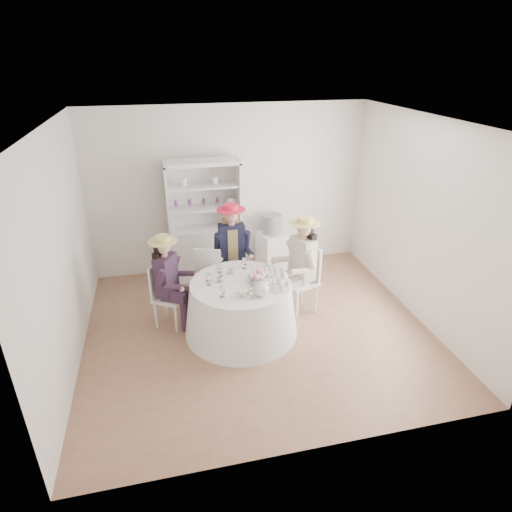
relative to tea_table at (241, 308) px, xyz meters
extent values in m
plane|color=brown|center=(0.22, -0.01, -0.37)|extent=(4.50, 4.50, 0.00)
plane|color=white|center=(0.22, -0.01, 2.33)|extent=(4.50, 4.50, 0.00)
plane|color=silver|center=(0.22, 1.99, 0.98)|extent=(4.50, 0.00, 4.50)
plane|color=silver|center=(0.22, -2.01, 0.98)|extent=(4.50, 0.00, 4.50)
plane|color=silver|center=(-2.03, -0.01, 0.98)|extent=(0.00, 4.50, 4.50)
plane|color=silver|center=(2.47, -0.01, 0.98)|extent=(0.00, 4.50, 4.50)
cone|color=white|center=(0.00, 0.00, -0.01)|extent=(1.49, 1.49, 0.72)
cylinder|color=white|center=(0.00, 0.00, 0.36)|extent=(1.29, 1.29, 0.02)
cube|color=silver|center=(-0.24, 1.69, 0.06)|extent=(1.18, 0.54, 0.86)
cube|color=silver|center=(-0.24, 1.88, 1.01)|extent=(1.14, 0.15, 1.05)
cube|color=silver|center=(-0.24, 1.69, 1.53)|extent=(1.18, 0.54, 0.06)
cube|color=silver|center=(-0.79, 1.69, 1.01)|extent=(0.08, 0.43, 1.05)
cube|color=silver|center=(0.31, 1.69, 1.01)|extent=(0.08, 0.43, 1.05)
cube|color=silver|center=(-0.24, 1.69, 0.82)|extent=(1.10, 0.48, 0.03)
cube|color=silver|center=(-0.24, 1.69, 1.17)|extent=(1.10, 0.48, 0.03)
sphere|color=white|center=(0.19, 1.69, 0.90)|extent=(0.13, 0.13, 0.13)
cube|color=silver|center=(0.88, 1.72, -0.04)|extent=(0.52, 0.52, 0.65)
cylinder|color=black|center=(0.88, 1.72, 0.44)|extent=(0.33, 0.33, 0.32)
cube|color=silver|center=(-0.90, 0.38, 0.05)|extent=(0.51, 0.51, 0.04)
cylinder|color=silver|center=(-0.84, 0.18, -0.16)|extent=(0.03, 0.03, 0.41)
cylinder|color=silver|center=(-0.69, 0.43, -0.16)|extent=(0.03, 0.03, 0.41)
cylinder|color=silver|center=(-1.10, 0.33, -0.16)|extent=(0.03, 0.03, 0.41)
cylinder|color=silver|center=(-0.95, 0.59, -0.16)|extent=(0.03, 0.03, 0.41)
cube|color=silver|center=(-1.04, 0.47, 0.30)|extent=(0.20, 0.32, 0.47)
cube|color=black|center=(-0.91, 0.39, 0.40)|extent=(0.33, 0.38, 0.54)
cube|color=black|center=(-0.84, 0.25, 0.13)|extent=(0.33, 0.26, 0.11)
cylinder|color=black|center=(-0.73, 0.19, -0.15)|extent=(0.09, 0.09, 0.43)
cylinder|color=black|center=(-0.98, 0.21, 0.46)|extent=(0.18, 0.15, 0.26)
cube|color=black|center=(-0.76, 0.40, 0.13)|extent=(0.33, 0.26, 0.11)
cylinder|color=black|center=(-0.65, 0.33, -0.15)|extent=(0.09, 0.09, 0.43)
cylinder|color=black|center=(-0.78, 0.54, 0.46)|extent=(0.18, 0.15, 0.26)
cylinder|color=#D8A889|center=(-0.91, 0.39, 0.68)|extent=(0.08, 0.08, 0.07)
sphere|color=#D8A889|center=(-0.91, 0.39, 0.79)|extent=(0.18, 0.18, 0.18)
sphere|color=black|center=(-0.95, 0.41, 0.77)|extent=(0.18, 0.18, 0.18)
cube|color=black|center=(-0.98, 0.43, 0.55)|extent=(0.18, 0.23, 0.35)
cylinder|color=#D1BE66|center=(-0.91, 0.39, 0.87)|extent=(0.37, 0.37, 0.01)
cylinder|color=#D1BE66|center=(-0.91, 0.39, 0.91)|extent=(0.19, 0.19, 0.07)
cube|color=silver|center=(0.07, 0.97, 0.10)|extent=(0.42, 0.42, 0.04)
cylinder|color=silver|center=(-0.10, 0.81, -0.14)|extent=(0.04, 0.04, 0.45)
cylinder|color=silver|center=(0.23, 0.80, -0.14)|extent=(0.04, 0.04, 0.45)
cylinder|color=silver|center=(-0.09, 1.14, -0.14)|extent=(0.04, 0.04, 0.45)
cylinder|color=silver|center=(0.24, 1.13, -0.14)|extent=(0.04, 0.04, 0.45)
cube|color=silver|center=(0.07, 1.16, 0.38)|extent=(0.39, 0.04, 0.52)
cube|color=black|center=(0.07, 0.99, 0.48)|extent=(0.38, 0.21, 0.60)
cube|color=tan|center=(0.07, 0.99, 0.48)|extent=(0.15, 0.23, 0.52)
cube|color=black|center=(-0.03, 0.85, 0.18)|extent=(0.14, 0.35, 0.12)
cylinder|color=black|center=(-0.03, 0.71, -0.13)|extent=(0.10, 0.10, 0.47)
cylinder|color=black|center=(-0.15, 0.96, 0.55)|extent=(0.10, 0.18, 0.28)
cube|color=black|center=(0.16, 0.85, 0.18)|extent=(0.14, 0.35, 0.12)
cylinder|color=black|center=(0.15, 0.70, -0.13)|extent=(0.10, 0.10, 0.47)
cylinder|color=black|center=(0.28, 0.95, 0.55)|extent=(0.10, 0.18, 0.28)
cylinder|color=#D8A889|center=(0.07, 0.99, 0.80)|extent=(0.09, 0.09, 0.08)
sphere|color=#D8A889|center=(0.07, 0.99, 0.91)|extent=(0.20, 0.20, 0.20)
sphere|color=tan|center=(0.07, 1.04, 0.90)|extent=(0.20, 0.20, 0.20)
cube|color=tan|center=(0.07, 1.08, 0.65)|extent=(0.25, 0.09, 0.39)
cylinder|color=#E22142|center=(0.07, 0.99, 1.00)|extent=(0.41, 0.41, 0.01)
cylinder|color=#E22142|center=(0.07, 0.99, 1.05)|extent=(0.21, 0.21, 0.08)
cube|color=silver|center=(0.92, 0.32, 0.09)|extent=(0.51, 0.51, 0.04)
cylinder|color=silver|center=(0.71, 0.42, -0.14)|extent=(0.04, 0.04, 0.45)
cylinder|color=silver|center=(0.82, 0.11, -0.14)|extent=(0.04, 0.04, 0.45)
cylinder|color=silver|center=(1.02, 0.53, -0.14)|extent=(0.04, 0.04, 0.45)
cylinder|color=silver|center=(1.13, 0.22, -0.14)|extent=(0.04, 0.04, 0.45)
cube|color=silver|center=(1.09, 0.38, 0.36)|extent=(0.15, 0.37, 0.51)
cube|color=beige|center=(0.94, 0.33, 0.46)|extent=(0.31, 0.41, 0.59)
cube|color=beige|center=(0.78, 0.37, 0.17)|extent=(0.37, 0.24, 0.12)
cylinder|color=beige|center=(0.64, 0.32, -0.13)|extent=(0.10, 0.10, 0.47)
cylinder|color=beige|center=(0.83, 0.51, 0.53)|extent=(0.20, 0.14, 0.28)
cube|color=beige|center=(0.83, 0.19, 0.17)|extent=(0.37, 0.24, 0.12)
cylinder|color=beige|center=(0.70, 0.15, -0.13)|extent=(0.10, 0.10, 0.47)
cylinder|color=beige|center=(0.97, 0.11, 0.53)|extent=(0.20, 0.14, 0.28)
cylinder|color=#D8A889|center=(0.94, 0.33, 0.78)|extent=(0.09, 0.09, 0.08)
sphere|color=#D8A889|center=(0.94, 0.33, 0.89)|extent=(0.19, 0.19, 0.19)
sphere|color=black|center=(0.98, 0.34, 0.87)|extent=(0.19, 0.19, 0.19)
cube|color=black|center=(1.02, 0.35, 0.64)|extent=(0.16, 0.26, 0.39)
cylinder|color=#D1BE66|center=(0.94, 0.33, 0.98)|extent=(0.41, 0.41, 0.01)
cylinder|color=#D1BE66|center=(0.94, 0.33, 1.02)|extent=(0.20, 0.20, 0.08)
cube|color=silver|center=(-0.28, 0.82, 0.07)|extent=(0.50, 0.50, 0.04)
cylinder|color=silver|center=(-0.08, 0.91, -0.15)|extent=(0.04, 0.04, 0.43)
cylinder|color=silver|center=(-0.38, 1.02, -0.15)|extent=(0.04, 0.04, 0.43)
cylinder|color=silver|center=(-0.18, 0.62, -0.15)|extent=(0.04, 0.04, 0.43)
cylinder|color=silver|center=(-0.48, 0.72, -0.15)|extent=(0.04, 0.04, 0.43)
cube|color=silver|center=(-0.34, 0.65, 0.34)|extent=(0.36, 0.15, 0.49)
imported|color=white|center=(-0.24, 0.09, 0.41)|extent=(0.11, 0.11, 0.07)
imported|color=white|center=(-0.08, 0.26, 0.40)|extent=(0.07, 0.07, 0.06)
imported|color=white|center=(0.23, 0.14, 0.41)|extent=(0.10, 0.10, 0.07)
imported|color=white|center=(0.19, -0.05, 0.40)|extent=(0.27, 0.27, 0.05)
sphere|color=pink|center=(0.28, -0.01, 0.46)|extent=(0.07, 0.07, 0.07)
sphere|color=white|center=(0.27, 0.03, 0.46)|extent=(0.07, 0.07, 0.07)
sphere|color=pink|center=(0.24, 0.05, 0.46)|extent=(0.07, 0.07, 0.07)
sphere|color=white|center=(0.20, 0.05, 0.46)|extent=(0.07, 0.07, 0.07)
sphere|color=pink|center=(0.17, 0.03, 0.46)|extent=(0.07, 0.07, 0.07)
sphere|color=white|center=(0.16, -0.01, 0.46)|extent=(0.07, 0.07, 0.07)
sphere|color=pink|center=(0.17, -0.04, 0.46)|extent=(0.07, 0.07, 0.07)
sphere|color=white|center=(0.20, -0.07, 0.46)|extent=(0.07, 0.07, 0.07)
sphere|color=pink|center=(0.24, -0.07, 0.46)|extent=(0.07, 0.07, 0.07)
sphere|color=white|center=(0.27, -0.04, 0.46)|extent=(0.07, 0.07, 0.07)
sphere|color=white|center=(0.19, -0.36, 0.45)|extent=(0.18, 0.18, 0.18)
cylinder|color=white|center=(0.30, -0.36, 0.46)|extent=(0.11, 0.03, 0.09)
cylinder|color=white|center=(0.19, -0.36, 0.55)|extent=(0.04, 0.04, 0.02)
cylinder|color=white|center=(-0.05, -0.34, 0.38)|extent=(0.25, 0.25, 0.01)
cube|color=beige|center=(-0.10, -0.36, 0.40)|extent=(0.06, 0.04, 0.03)
cube|color=beige|center=(-0.05, -0.34, 0.41)|extent=(0.07, 0.05, 0.03)
cube|color=beige|center=(0.00, -0.32, 0.40)|extent=(0.07, 0.06, 0.03)
cube|color=beige|center=(-0.07, -0.30, 0.41)|extent=(0.07, 0.07, 0.03)
cube|color=beige|center=(-0.02, -0.38, 0.40)|extent=(0.06, 0.07, 0.03)
cylinder|color=white|center=(0.45, -0.25, 0.38)|extent=(0.27, 0.27, 0.01)
cylinder|color=white|center=(0.45, -0.25, 0.46)|extent=(0.02, 0.02, 0.18)
cylinder|color=white|center=(0.45, -0.25, 0.55)|extent=(0.20, 0.20, 0.01)
camera|label=1|loc=(-0.88, -4.67, 3.03)|focal=30.00mm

